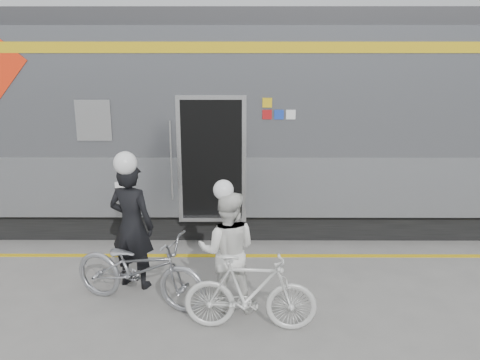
{
  "coord_description": "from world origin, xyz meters",
  "views": [
    {
      "loc": [
        0.75,
        -5.87,
        3.56
      ],
      "look_at": [
        0.72,
        1.6,
        1.5
      ],
      "focal_mm": 38.0,
      "sensor_mm": 36.0,
      "label": 1
    }
  ],
  "objects_px": {
    "woman": "(228,251)",
    "man": "(132,226)",
    "bicycle_right": "(250,293)",
    "bicycle_left": "(140,269)"
  },
  "relations": [
    {
      "from": "bicycle_right",
      "to": "bicycle_left",
      "type": "bearing_deg",
      "value": 70.55
    },
    {
      "from": "man",
      "to": "bicycle_left",
      "type": "distance_m",
      "value": 0.72
    },
    {
      "from": "bicycle_right",
      "to": "man",
      "type": "bearing_deg",
      "value": 58.78
    },
    {
      "from": "woman",
      "to": "man",
      "type": "bearing_deg",
      "value": -20.89
    },
    {
      "from": "man",
      "to": "bicycle_right",
      "type": "distance_m",
      "value": 2.14
    },
    {
      "from": "man",
      "to": "bicycle_right",
      "type": "relative_size",
      "value": 1.13
    },
    {
      "from": "woman",
      "to": "bicycle_right",
      "type": "relative_size",
      "value": 0.99
    },
    {
      "from": "bicycle_left",
      "to": "bicycle_right",
      "type": "height_order",
      "value": "bicycle_left"
    },
    {
      "from": "woman",
      "to": "bicycle_left",
      "type": "bearing_deg",
      "value": -0.92
    },
    {
      "from": "bicycle_left",
      "to": "bicycle_right",
      "type": "relative_size",
      "value": 1.18
    }
  ]
}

